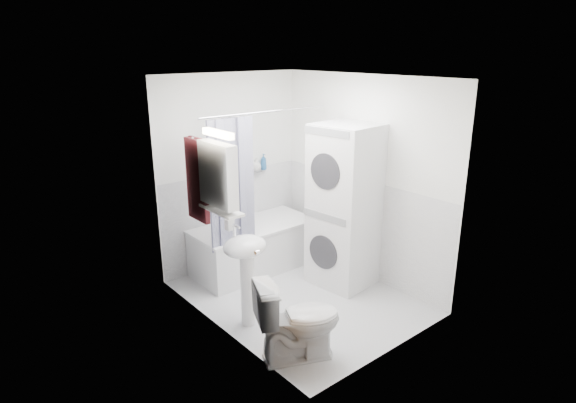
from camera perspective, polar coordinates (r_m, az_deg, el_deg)
floor at (r=5.51m, az=1.21°, el=-11.24°), size 2.60×2.60×0.00m
room_walls at (r=4.96m, az=1.32°, el=3.96°), size 2.60×2.60×2.60m
wainscot at (r=5.45m, az=-0.77°, el=-4.56°), size 1.98×2.58×2.58m
door at (r=4.15m, az=-3.68°, el=-6.02°), size 0.05×2.00×2.00m
bathtub at (r=6.05m, az=-4.06°, el=-5.10°), size 1.53×0.73×0.59m
tub_spout at (r=6.22m, az=-4.46°, el=1.23°), size 0.04×0.12×0.04m
curtain_rod at (r=5.38m, az=-2.52°, el=10.59°), size 1.71×0.02×0.02m
shower_curtain at (r=5.25m, az=-6.60°, el=1.96°), size 0.55×0.02×1.45m
sink at (r=4.72m, az=-5.04°, el=-6.94°), size 0.44×0.37×1.04m
medicine_cabinet at (r=4.50m, az=-8.26°, el=3.37°), size 0.13×0.50×0.71m
shelf at (r=4.61m, az=-7.91°, el=-1.00°), size 0.18×0.54×0.02m
shower_caddy at (r=6.17m, az=-4.08°, el=3.47°), size 0.22×0.06×0.02m
towel at (r=4.80m, az=-10.72°, el=2.70°), size 0.07×0.35×0.84m
washer_dryer at (r=5.54m, az=6.80°, el=-0.54°), size 0.74×0.73×1.88m
toilet at (r=4.37m, az=1.20°, el=-13.90°), size 0.87×0.70×0.75m
soap_pump at (r=4.90m, az=-6.94°, el=-2.91°), size 0.08×0.17×0.08m
shelf_bottle at (r=4.47m, az=-6.91°, el=-0.90°), size 0.07×0.18×0.07m
shelf_cup at (r=4.69m, az=-8.72°, el=0.10°), size 0.10×0.09×0.10m
shampoo_a at (r=6.18m, az=-3.81°, el=4.21°), size 0.13×0.17×0.13m
shampoo_b at (r=6.25m, az=-2.91°, el=4.15°), size 0.08×0.21×0.08m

